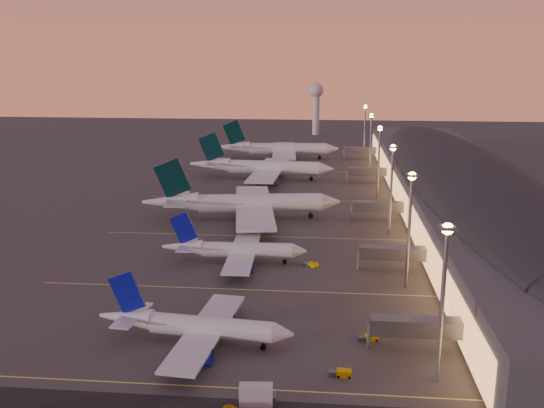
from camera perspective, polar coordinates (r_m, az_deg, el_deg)
The scene contains 14 objects.
ground at distance 138.52m, azimuth -2.58°, elevation -7.27°, with size 700.00×700.00×0.00m, color #3E3C39.
airliner_narrow_south at distance 110.01m, azimuth -7.29°, elevation -11.34°, with size 35.90×32.22×12.81m.
airliner_narrow_north at distance 149.38m, azimuth -3.55°, elevation -4.34°, with size 35.74×31.86×12.79m.
airliner_wide_near at distance 187.86m, azimuth -2.77°, elevation 0.05°, with size 61.33×56.44×19.64m.
airliner_wide_mid at distance 248.64m, azimuth -1.02°, elevation 3.46°, with size 59.55×54.27×19.06m.
airliner_wide_far at distance 297.34m, azimuth 0.48°, elevation 5.21°, with size 60.35×55.11×19.30m.
terminal_building at distance 209.16m, azimuth 17.29°, elevation 1.91°, with size 56.35×255.00×17.46m.
light_masts at distance 196.41m, azimuth 10.50°, elevation 4.17°, with size 2.20×217.20×25.90m.
radar_tower at distance 388.98m, azimuth 4.18°, elevation 9.74°, with size 9.00×9.00×32.50m.
lane_markings at distance 176.12m, azimuth -0.80°, elevation -2.58°, with size 90.00×180.36×0.00m.
baggage_tug_a at distance 101.10m, azimuth 6.53°, elevation -15.53°, with size 3.68×1.76×1.07m.
baggage_tug_b at distance 112.92m, azimuth 9.10°, elevation -12.32°, with size 3.59×1.95×1.01m.
baggage_tug_c at distance 147.68m, azimuth 3.75°, elevation -5.72°, with size 3.77×2.44×1.05m.
catering_truck_a at distance 93.15m, azimuth -1.33°, elevation -17.56°, with size 5.56×2.56×3.04m.
Camera 1 is at (18.16, -127.87, 50.07)m, focal length 40.00 mm.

